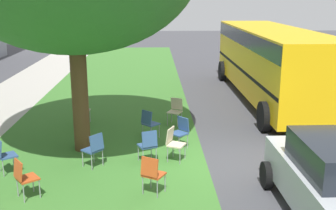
{
  "coord_description": "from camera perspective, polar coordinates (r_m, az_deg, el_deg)",
  "views": [
    {
      "loc": [
        -9.64,
        1.55,
        4.16
      ],
      "look_at": [
        1.12,
        1.15,
        1.26
      ],
      "focal_mm": 43.67,
      "sensor_mm": 36.0,
      "label": 1
    }
  ],
  "objects": [
    {
      "name": "chair_3",
      "position": [
        11.42,
        1.77,
        -3.53
      ],
      "size": [
        0.59,
        0.59,
        0.88
      ],
      "color": "#335184",
      "rests_on": "ground"
    },
    {
      "name": "chair_8",
      "position": [
        10.32,
        -10.28,
        -5.86
      ],
      "size": [
        0.59,
        0.59,
        0.88
      ],
      "color": "#335184",
      "rests_on": "ground"
    },
    {
      "name": "chair_7",
      "position": [
        10.42,
        -2.8,
        -5.41
      ],
      "size": [
        0.55,
        0.54,
        0.88
      ],
      "color": "#335184",
      "rests_on": "ground"
    },
    {
      "name": "chair_6",
      "position": [
        8.81,
        -2.23,
        -9.36
      ],
      "size": [
        0.57,
        0.57,
        0.88
      ],
      "color": "#C64C1E",
      "rests_on": "ground"
    },
    {
      "name": "chair_5",
      "position": [
        12.16,
        -2.64,
        -2.37
      ],
      "size": [
        0.59,
        0.59,
        0.88
      ],
      "color": "#335184",
      "rests_on": "ground"
    },
    {
      "name": "chair_1",
      "position": [
        10.56,
        -21.91,
        -6.26
      ],
      "size": [
        0.58,
        0.58,
        0.88
      ],
      "color": "#335184",
      "rests_on": "ground"
    },
    {
      "name": "chair_9",
      "position": [
        10.55,
        0.82,
        -5.13
      ],
      "size": [
        0.55,
        0.56,
        0.88
      ],
      "color": "beige",
      "rests_on": "ground"
    },
    {
      "name": "chair_0",
      "position": [
        13.49,
        1.05,
        -0.59
      ],
      "size": [
        0.56,
        0.56,
        0.88
      ],
      "color": "beige",
      "rests_on": "ground"
    },
    {
      "name": "chair_2",
      "position": [
        9.16,
        -19.48,
        -9.29
      ],
      "size": [
        0.58,
        0.58,
        0.88
      ],
      "color": "#C64C1E",
      "rests_on": "ground"
    },
    {
      "name": "chair_4",
      "position": [
        13.81,
        -11.88,
        -0.55
      ],
      "size": [
        0.47,
        0.47,
        0.88
      ],
      "color": "#ADA393",
      "rests_on": "ground"
    },
    {
      "name": "parked_car",
      "position": [
        8.31,
        22.39,
        -9.72
      ],
      "size": [
        3.7,
        1.92,
        1.65
      ],
      "color": "#ADB2B7",
      "rests_on": "ground"
    },
    {
      "name": "ground",
      "position": [
        10.61,
        6.5,
        -8.12
      ],
      "size": [
        80.0,
        80.0,
        0.0
      ],
      "primitive_type": "plane",
      "color": "#424247"
    },
    {
      "name": "school_bus",
      "position": [
        17.0,
        14.2,
        6.5
      ],
      "size": [
        10.4,
        2.8,
        2.88
      ],
      "color": "yellow",
      "rests_on": "ground"
    },
    {
      "name": "grass_verge",
      "position": [
        10.63,
        -11.01,
        -8.26
      ],
      "size": [
        48.0,
        6.0,
        0.01
      ],
      "primitive_type": "cube",
      "color": "#3D752D",
      "rests_on": "ground"
    }
  ]
}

